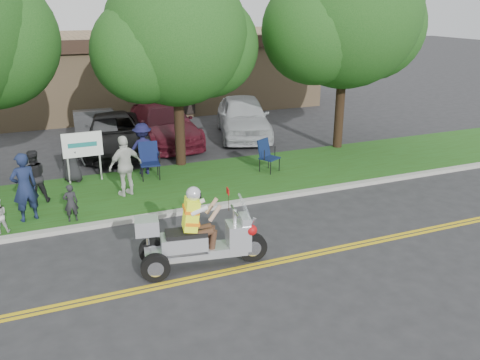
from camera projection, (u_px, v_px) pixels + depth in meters
name	position (u px, v px, depth m)	size (l,w,h in m)	color
ground	(247.00, 256.00, 11.98)	(120.00, 120.00, 0.00)	#28282B
centerline_near	(257.00, 268.00, 11.47)	(60.00, 0.10, 0.01)	gold
centerline_far	(254.00, 264.00, 11.61)	(60.00, 0.10, 0.01)	gold
curb	(205.00, 208.00, 14.61)	(60.00, 0.25, 0.12)	#A8A89E
grass_verge	(184.00, 185.00, 16.48)	(60.00, 4.00, 0.10)	#244813
commercial_building	(146.00, 70.00, 28.54)	(18.00, 8.20, 4.00)	#9E7F5B
tree_mid	(177.00, 40.00, 16.99)	(5.88, 4.80, 7.05)	#332114
tree_right	(346.00, 19.00, 18.97)	(6.86, 5.60, 8.07)	#332114
business_sign	(83.00, 147.00, 16.25)	(1.25, 0.06, 1.75)	silver
trike_scooter	(197.00, 240.00, 11.30)	(2.96, 1.17, 1.94)	black
lawn_chair_a	(149.00, 158.00, 16.79)	(0.70, 0.72, 1.20)	black
lawn_chair_b	(267.00, 153.00, 17.46)	(0.80, 0.81, 1.11)	black
spectator_adult_left	(24.00, 187.00, 13.41)	(0.69, 0.45, 1.88)	#172040
spectator_adult_mid	(34.00, 177.00, 14.63)	(0.77, 0.60, 1.59)	black
spectator_adult_right	(125.00, 166.00, 15.18)	(1.09, 0.45, 1.85)	silver
spectator_chair_a	(143.00, 149.00, 17.09)	(1.14, 0.65, 1.76)	#17163F
spectator_chair_b	(72.00, 158.00, 16.38)	(0.78, 0.50, 1.59)	black
child_left	(71.00, 203.00, 13.49)	(0.38, 0.25, 1.04)	black
parked_car_left	(95.00, 131.00, 20.36)	(1.58, 4.53, 1.49)	#2C2C2E
parked_car_mid	(113.00, 134.00, 19.97)	(2.47, 5.36, 1.49)	black
parked_car_right	(164.00, 124.00, 21.34)	(2.21, 5.45, 1.58)	#551320
parked_car_far_right	(243.00, 116.00, 22.25)	(2.10, 5.21, 1.78)	#BABDC2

